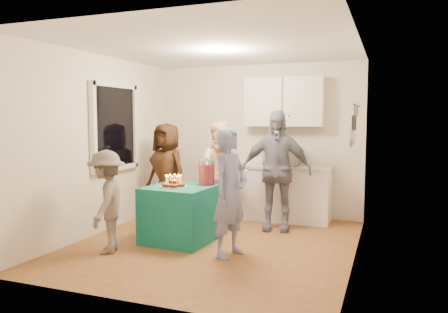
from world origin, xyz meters
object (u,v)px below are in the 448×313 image
(woman_back_center, at_px, (223,174))
(woman_back_right, at_px, (276,171))
(counter, at_px, (264,193))
(child_near_left, at_px, (107,202))
(woman_back_left, at_px, (167,172))
(man_birthday, at_px, (230,192))
(microwave, at_px, (282,156))
(punch_jar, at_px, (207,173))
(party_table, at_px, (180,214))

(woman_back_center, xyz_separation_m, woman_back_right, (0.80, 0.14, 0.08))
(counter, relative_size, child_near_left, 1.71)
(woman_back_left, bearing_deg, counter, 44.01)
(man_birthday, bearing_deg, child_near_left, 122.41)
(counter, bearing_deg, woman_back_right, -60.86)
(man_birthday, relative_size, woman_back_center, 0.96)
(man_birthday, distance_m, woman_back_center, 1.42)
(microwave, height_order, punch_jar, microwave)
(man_birthday, xyz_separation_m, child_near_left, (-1.49, -0.42, -0.14))
(counter, height_order, woman_back_center, woman_back_center)
(woman_back_left, relative_size, woman_back_right, 0.89)
(counter, distance_m, woman_back_left, 1.66)
(woman_back_center, bearing_deg, punch_jar, -94.72)
(microwave, bearing_deg, woman_back_center, -134.04)
(counter, xyz_separation_m, punch_jar, (-0.40, -1.50, 0.50))
(woman_back_left, height_order, woman_back_right, woman_back_right)
(punch_jar, distance_m, child_near_left, 1.40)
(man_birthday, relative_size, woman_back_left, 0.98)
(counter, xyz_separation_m, party_table, (-0.69, -1.75, -0.05))
(child_near_left, bearing_deg, woman_back_right, 116.35)
(counter, xyz_separation_m, woman_back_center, (-0.43, -0.80, 0.39))
(counter, bearing_deg, woman_back_center, -118.15)
(woman_back_left, distance_m, woman_back_right, 1.83)
(child_near_left, bearing_deg, woman_back_left, 162.85)
(woman_back_right, distance_m, child_near_left, 2.52)
(microwave, distance_m, man_birthday, 2.12)
(party_table, xyz_separation_m, man_birthday, (0.85, -0.34, 0.41))
(microwave, bearing_deg, punch_jar, -116.67)
(woman_back_center, xyz_separation_m, child_near_left, (-0.89, -1.72, -0.18))
(child_near_left, bearing_deg, woman_back_center, 131.29)
(woman_back_center, distance_m, woman_back_right, 0.82)
(party_table, xyz_separation_m, woman_back_right, (1.06, 1.09, 0.52))
(punch_jar, relative_size, woman_back_center, 0.21)
(woman_back_left, height_order, child_near_left, woman_back_left)
(microwave, bearing_deg, counter, 178.29)
(woman_back_center, height_order, woman_back_right, woman_back_right)
(punch_jar, xyz_separation_m, woman_back_right, (0.77, 0.84, -0.03))
(woman_back_left, bearing_deg, woman_back_right, 19.32)
(counter, distance_m, woman_back_center, 0.99)
(microwave, height_order, man_birthday, man_birthday)
(woman_back_right, bearing_deg, man_birthday, -106.00)
(party_table, relative_size, woman_back_center, 0.52)
(microwave, relative_size, child_near_left, 0.45)
(microwave, height_order, party_table, microwave)
(microwave, xyz_separation_m, party_table, (-0.99, -1.75, -0.69))
(microwave, distance_m, punch_jar, 1.66)
(man_birthday, xyz_separation_m, woman_back_left, (-1.61, 1.39, 0.01))
(man_birthday, bearing_deg, counter, 20.92)
(man_birthday, height_order, woman_back_left, woman_back_left)
(man_birthday, height_order, woman_back_right, woman_back_right)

